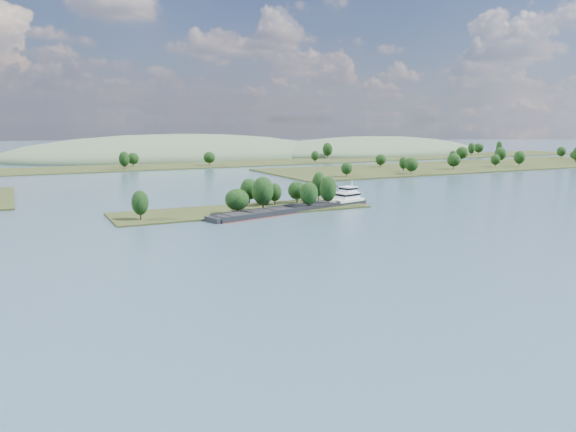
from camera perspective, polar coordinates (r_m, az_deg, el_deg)
ground at (r=166.57m, az=2.92°, el=-2.44°), size 1800.00×1800.00×0.00m
tree_island at (r=220.96m, az=-3.03°, el=1.60°), size 100.00×31.08×14.37m
right_bank at (r=448.86m, az=17.92°, el=4.93°), size 320.00×90.00×14.18m
back_shoreline at (r=432.35m, az=-14.44°, el=4.89°), size 900.00×60.00×15.83m
hill_east at (r=598.82m, az=8.51°, el=6.30°), size 260.00×140.00×36.00m
hill_west at (r=541.64m, az=-11.21°, el=5.87°), size 320.00×160.00×44.00m
cargo_barge at (r=220.95m, az=1.53°, el=0.94°), size 74.69×26.85×10.12m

